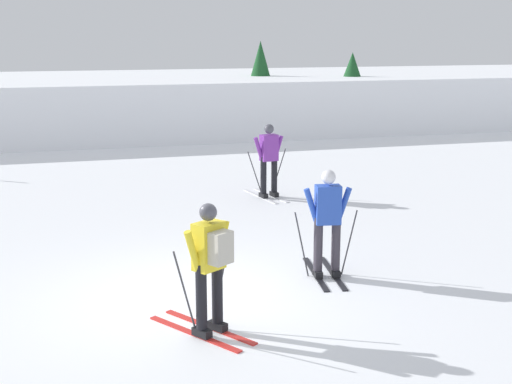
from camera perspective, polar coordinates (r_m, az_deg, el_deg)
The scene contains 7 objects.
ground_plane at distance 10.42m, azimuth -5.10°, elevation -8.36°, with size 120.00×120.00×0.00m, color white.
far_snow_ridge at distance 28.53m, azimuth -12.23°, elevation 6.99°, with size 80.00×9.69×2.04m, color white.
skier_yellow at distance 8.82m, azimuth -3.71°, elevation -5.71°, with size 1.18×1.55×1.71m.
skier_purple at distance 16.22m, azimuth 1.03°, elevation 2.70°, with size 0.99×1.64×1.71m.
skier_blue at distance 10.94m, azimuth 5.77°, elevation -2.30°, with size 1.00×1.64×1.71m.
conifer_far_right at distance 28.39m, azimuth 7.71°, elevation 8.60°, with size 1.78×1.78×2.98m.
conifer_far_centre at distance 28.51m, azimuth 0.36°, elevation 9.38°, with size 1.50×1.50×3.41m.
Camera 1 is at (-1.74, -9.57, 3.74)m, focal length 49.73 mm.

